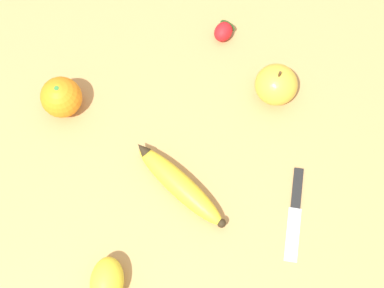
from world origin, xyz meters
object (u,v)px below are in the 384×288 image
orange (61,97)px  lemon (107,282)px  strawberry (224,30)px  apple (276,85)px  banana (180,185)px  paring_knife (295,210)px

orange → lemon: bearing=-70.4°
strawberry → apple: bearing=-113.3°
strawberry → apple: apple is taller
orange → banana: bearing=-33.8°
apple → lemon: size_ratio=0.97×
orange → apple: size_ratio=0.90×
orange → strawberry: 0.34m
strawberry → paring_knife: size_ratio=0.34×
strawberry → apple: size_ratio=0.67×
banana → strawberry: bearing=-61.4°
orange → apple: 0.39m
apple → paring_knife: bearing=-80.9°
orange → paring_knife: orange is taller
banana → lemon: size_ratio=2.04×
banana → orange: bearing=7.2°
apple → paring_knife: apple is taller
banana → lemon: 0.20m
orange → paring_knife: 0.46m
orange → strawberry: bearing=29.7°
apple → orange: bearing=-173.5°
apple → paring_knife: 0.23m
banana → apple: (0.17, 0.19, 0.02)m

